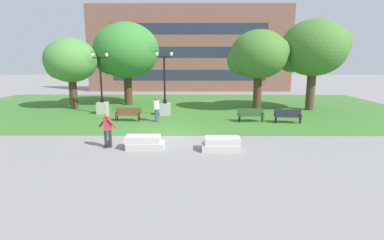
% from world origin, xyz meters
% --- Properties ---
extents(ground_plane, '(140.00, 140.00, 0.00)m').
position_xyz_m(ground_plane, '(0.00, 0.00, 0.00)').
color(ground_plane, gray).
extents(grass_lawn, '(40.00, 20.00, 0.02)m').
position_xyz_m(grass_lawn, '(0.00, 10.00, 0.01)').
color(grass_lawn, '#3D752D').
rests_on(grass_lawn, ground).
extents(concrete_block_center, '(1.86, 0.90, 0.64)m').
position_xyz_m(concrete_block_center, '(-0.73, -2.49, 0.31)').
color(concrete_block_center, '#BCB7B2').
rests_on(concrete_block_center, ground).
extents(concrete_block_left, '(1.81, 0.90, 0.64)m').
position_xyz_m(concrete_block_left, '(2.98, -2.76, 0.31)').
color(concrete_block_left, '#BCB7B2').
rests_on(concrete_block_left, ground).
extents(person_skateboarder, '(0.93, 0.41, 1.71)m').
position_xyz_m(person_skateboarder, '(-2.54, -2.32, 0.97)').
color(person_skateboarder, '#28282D').
rests_on(person_skateboarder, ground).
extents(skateboard, '(0.32, 1.04, 0.14)m').
position_xyz_m(skateboard, '(-2.69, -1.99, 0.09)').
color(skateboard, black).
rests_on(skateboard, ground).
extents(park_bench_near_left, '(1.83, 0.66, 0.90)m').
position_xyz_m(park_bench_near_left, '(5.60, 3.93, 0.54)').
color(park_bench_near_left, '#284723').
rests_on(park_bench_near_left, grass_lawn).
extents(park_bench_near_right, '(1.84, 0.67, 0.90)m').
position_xyz_m(park_bench_near_right, '(-2.96, 4.15, 0.54)').
color(park_bench_near_right, brown).
rests_on(park_bench_near_right, grass_lawn).
extents(park_bench_far_left, '(1.84, 0.69, 0.90)m').
position_xyz_m(park_bench_far_left, '(8.05, 3.57, 0.54)').
color(park_bench_far_left, '#1E232D').
rests_on(park_bench_far_left, grass_lawn).
extents(lamp_post_center, '(1.32, 0.80, 4.86)m').
position_xyz_m(lamp_post_center, '(-5.61, 7.02, 1.01)').
color(lamp_post_center, '#ADA89E').
rests_on(lamp_post_center, grass_lawn).
extents(lamp_post_right, '(1.32, 0.80, 4.91)m').
position_xyz_m(lamp_post_right, '(-0.58, 6.43, 1.02)').
color(lamp_post_right, '#ADA89E').
rests_on(lamp_post_right, grass_lawn).
extents(tree_far_right, '(6.29, 5.99, 7.60)m').
position_xyz_m(tree_far_right, '(-4.66, 11.90, 4.99)').
color(tree_far_right, '#42301E').
rests_on(tree_far_right, grass_lawn).
extents(tree_near_right, '(4.83, 4.60, 6.60)m').
position_xyz_m(tree_near_right, '(6.87, 8.37, 4.58)').
color(tree_near_right, '#42301E').
rests_on(tree_near_right, grass_lawn).
extents(tree_near_left, '(4.61, 4.39, 6.04)m').
position_xyz_m(tree_near_left, '(-8.91, 9.47, 4.12)').
color(tree_near_left, '#42301E').
rests_on(tree_near_left, grass_lawn).
extents(tree_far_left, '(5.69, 5.42, 7.48)m').
position_xyz_m(tree_far_left, '(11.49, 8.97, 5.11)').
color(tree_far_left, '#4C3823').
rests_on(tree_far_left, grass_lawn).
extents(person_bystander_near_lawn, '(0.35, 0.64, 1.71)m').
position_xyz_m(person_bystander_near_lawn, '(-0.92, 3.89, 0.98)').
color(person_bystander_near_lawn, '#384C7A').
rests_on(person_bystander_near_lawn, grass_lawn).
extents(building_facade_distant, '(27.28, 1.03, 11.34)m').
position_xyz_m(building_facade_distant, '(1.07, 24.50, 5.67)').
color(building_facade_distant, brown).
rests_on(building_facade_distant, ground).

